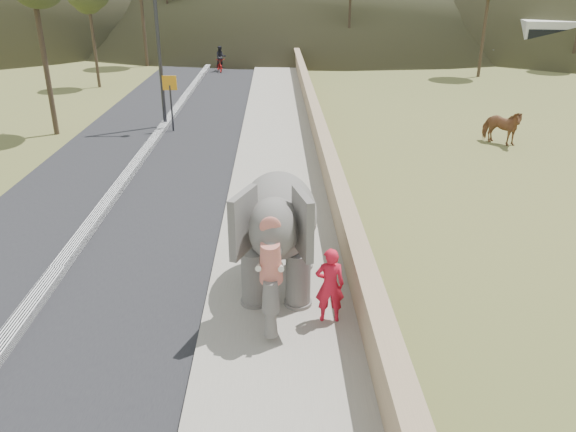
{
  "coord_description": "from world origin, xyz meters",
  "views": [
    {
      "loc": [
        -0.05,
        -10.9,
        6.23
      ],
      "look_at": [
        0.2,
        -0.3,
        1.7
      ],
      "focal_mm": 35.0,
      "sensor_mm": 36.0,
      "label": 1
    }
  ],
  "objects_px": {
    "lamppost": "(163,12)",
    "elephant_and_man": "(279,230)",
    "cow": "(501,127)",
    "motorcyclist": "(220,62)"
  },
  "relations": [
    {
      "from": "lamppost",
      "to": "elephant_and_man",
      "type": "relative_size",
      "value": 2.19
    },
    {
      "from": "cow",
      "to": "motorcyclist",
      "type": "relative_size",
      "value": 0.9
    },
    {
      "from": "lamppost",
      "to": "cow",
      "type": "xyz_separation_m",
      "value": [
        13.68,
        -3.22,
        -4.16
      ]
    },
    {
      "from": "cow",
      "to": "elephant_and_man",
      "type": "relative_size",
      "value": 0.46
    },
    {
      "from": "elephant_and_man",
      "to": "motorcyclist",
      "type": "xyz_separation_m",
      "value": [
        -3.94,
        30.41,
        -0.74
      ]
    },
    {
      "from": "elephant_and_man",
      "to": "motorcyclist",
      "type": "relative_size",
      "value": 1.96
    },
    {
      "from": "lamppost",
      "to": "motorcyclist",
      "type": "distance_m",
      "value": 16.46
    },
    {
      "from": "cow",
      "to": "elephant_and_man",
      "type": "xyz_separation_m",
      "value": [
        -8.97,
        -11.29,
        0.71
      ]
    },
    {
      "from": "lamppost",
      "to": "elephant_and_man",
      "type": "xyz_separation_m",
      "value": [
        4.71,
        -14.51,
        -3.45
      ]
    },
    {
      "from": "cow",
      "to": "elephant_and_man",
      "type": "distance_m",
      "value": 14.44
    }
  ]
}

